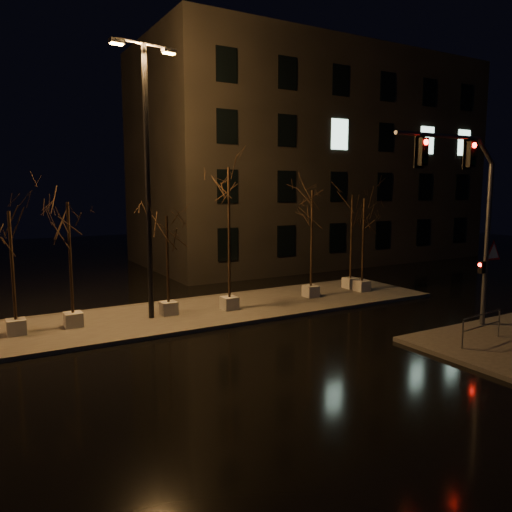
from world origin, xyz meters
TOP-DOWN VIEW (x-y plane):
  - ground at (0.00, 0.00)m, footprint 90.00×90.00m
  - median at (0.00, 6.00)m, footprint 22.00×5.00m
  - building at (14.00, 18.00)m, footprint 25.00×12.00m
  - tree_0 at (-7.58, 6.09)m, footprint 1.80×1.80m
  - tree_1 at (-5.60, 6.10)m, footprint 1.80×1.80m
  - tree_2 at (-1.80, 6.03)m, footprint 1.80×1.80m
  - tree_3 at (0.83, 5.58)m, footprint 1.80×1.80m
  - tree_4 at (5.42, 5.86)m, footprint 1.80×1.80m
  - tree_5 at (8.50, 6.56)m, footprint 1.80×1.80m
  - tree_6 at (8.49, 5.65)m, footprint 1.80×1.80m
  - traffic_signal_mast at (7.10, -1.50)m, footprint 5.82×0.23m
  - streetlight_main at (-2.60, 5.88)m, footprint 2.69×0.66m
  - guard_rail_a at (6.16, -2.96)m, footprint 2.32×0.29m

SIDE VIEW (x-z plane):
  - ground at x=0.00m, z-range 0.00..0.00m
  - median at x=0.00m, z-range 0.00..0.15m
  - guard_rail_a at x=6.16m, z-range 0.30..1.31m
  - tree_2 at x=-1.80m, z-range 1.25..5.48m
  - tree_0 at x=-7.58m, z-range 1.33..5.91m
  - tree_6 at x=8.49m, z-range 1.41..6.27m
  - tree_1 at x=-5.60m, z-range 1.41..6.29m
  - tree_5 at x=8.50m, z-range 1.46..6.50m
  - tree_4 at x=5.42m, z-range 1.52..6.81m
  - traffic_signal_mast at x=7.10m, z-range 1.26..8.37m
  - tree_3 at x=0.83m, z-range 1.78..8.08m
  - streetlight_main at x=-2.60m, z-range 0.98..11.74m
  - building at x=14.00m, z-range 0.00..15.00m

